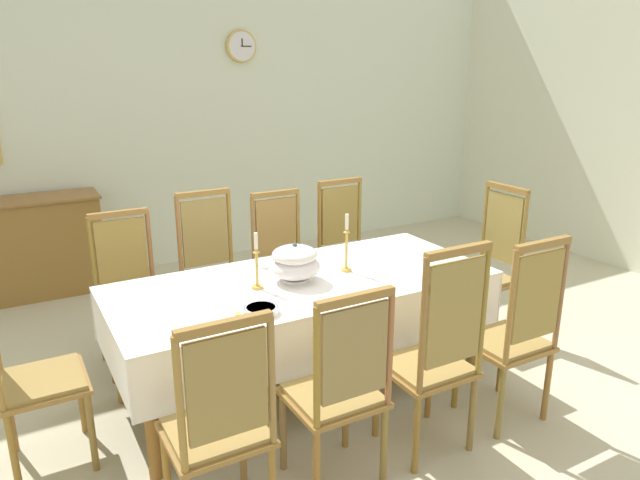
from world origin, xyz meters
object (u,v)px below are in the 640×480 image
(bowl_near_right, at_px, (441,273))
(candlestick_east, at_px, (346,248))
(bowl_near_left, at_px, (261,310))
(sideboard, at_px, (18,249))
(chair_north_a, at_px, (129,288))
(dining_table, at_px, (304,291))
(chair_south_c, at_px, (436,352))
(chair_north_b, at_px, (212,270))
(chair_south_a, at_px, (220,423))
(chair_north_c, at_px, (283,260))
(candlestick_west, at_px, (257,266))
(spoon_primary, at_px, (239,315))
(chair_head_east, at_px, (489,263))
(mounted_clock, at_px, (241,46))
(chair_south_b, at_px, (340,387))
(spoon_secondary, at_px, (454,272))
(bowl_far_left, at_px, (266,264))
(soup_tureen, at_px, (295,263))
(chair_south_d, at_px, (515,331))
(chair_head_west, at_px, (24,364))
(chair_north_d, at_px, (347,247))

(bowl_near_right, bearing_deg, candlestick_east, 139.39)
(bowl_near_left, bearing_deg, sideboard, 109.69)
(chair_north_a, xyz_separation_m, bowl_near_left, (0.45, -1.26, 0.22))
(dining_table, distance_m, chair_south_c, 0.97)
(chair_north_a, bearing_deg, chair_north_b, -179.54)
(chair_south_a, xyz_separation_m, chair_north_a, (0.00, 1.82, -0.01))
(chair_south_c, xyz_separation_m, chair_north_c, (0.00, 1.82, -0.04))
(candlestick_west, bearing_deg, spoon_primary, -127.65)
(chair_north_c, bearing_deg, chair_head_east, 144.83)
(chair_south_a, distance_m, mounted_clock, 4.45)
(chair_south_c, height_order, candlestick_east, chair_south_c)
(chair_south_b, distance_m, candlestick_east, 1.14)
(bowl_near_right, xyz_separation_m, mounted_clock, (0.03, 3.25, 1.42))
(chair_north_a, relative_size, spoon_primary, 6.19)
(spoon_secondary, bearing_deg, chair_south_c, -147.18)
(chair_south_b, bearing_deg, candlestick_east, 56.74)
(spoon_primary, bearing_deg, dining_table, 45.40)
(chair_head_east, distance_m, candlestick_east, 1.32)
(chair_south_b, height_order, chair_north_c, chair_north_c)
(dining_table, relative_size, bowl_far_left, 16.74)
(chair_north_c, bearing_deg, candlestick_east, 90.89)
(spoon_primary, height_order, sideboard, sideboard)
(bowl_far_left, bearing_deg, dining_table, -73.71)
(sideboard, relative_size, mounted_clock, 4.52)
(soup_tureen, height_order, bowl_far_left, soup_tureen)
(soup_tureen, bearing_deg, candlestick_east, 0.00)
(dining_table, bearing_deg, chair_south_d, -45.81)
(chair_north_c, bearing_deg, candlestick_west, 56.20)
(chair_head_west, xyz_separation_m, bowl_near_left, (1.15, -0.35, 0.18))
(chair_south_b, relative_size, bowl_near_left, 5.65)
(candlestick_west, bearing_deg, chair_north_d, 37.25)
(chair_north_a, bearing_deg, spoon_primary, 104.96)
(candlestick_east, height_order, bowl_far_left, candlestick_east)
(chair_south_a, bearing_deg, chair_head_east, 20.16)
(bowl_far_left, distance_m, mounted_clock, 3.04)
(chair_south_d, distance_m, spoon_primary, 1.57)
(chair_head_west, distance_m, bowl_near_right, 2.40)
(chair_south_d, height_order, bowl_near_left, chair_south_d)
(chair_north_b, bearing_deg, soup_tureen, 103.89)
(candlestick_east, bearing_deg, chair_north_d, 57.71)
(chair_north_b, height_order, chair_south_d, chair_north_b)
(chair_south_d, bearing_deg, dining_table, 134.19)
(spoon_secondary, bearing_deg, sideboard, 118.95)
(bowl_near_left, height_order, bowl_near_right, bowl_near_right)
(chair_head_east, bearing_deg, chair_south_d, 142.52)
(dining_table, bearing_deg, mounted_clock, 74.41)
(dining_table, bearing_deg, chair_south_c, -72.02)
(chair_head_east, height_order, sideboard, chair_head_east)
(soup_tureen, bearing_deg, chair_north_d, 43.93)
(chair_north_a, distance_m, chair_south_d, 2.54)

